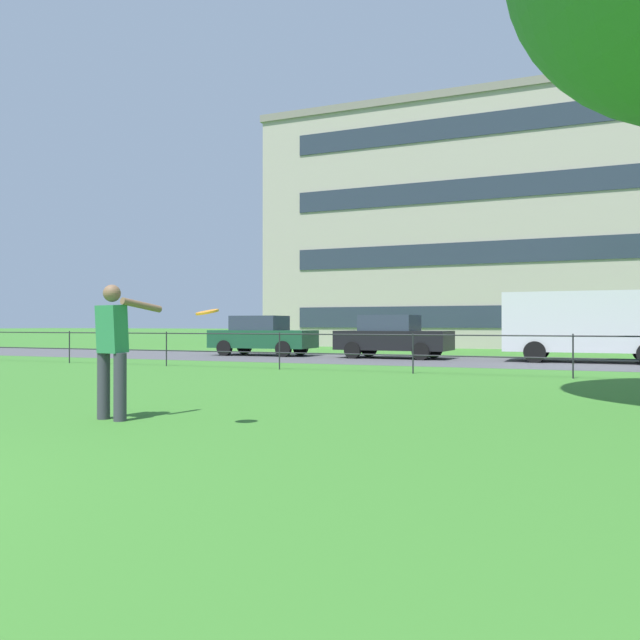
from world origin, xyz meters
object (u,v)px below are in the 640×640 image
object	(u,v)px
frisbee	(207,312)
car_dark_green_left	(262,335)
car_black_center	(393,336)
panel_van_far_left	(587,322)
apartment_building_background	(544,234)
person_thrower	(113,347)

from	to	relation	value
frisbee	car_dark_green_left	world-z (taller)	car_dark_green_left
car_dark_green_left	car_black_center	world-z (taller)	same
panel_van_far_left	apartment_building_background	distance (m)	18.68
frisbee	panel_van_far_left	size ratio (longest dim) A/B	0.07
person_thrower	car_black_center	distance (m)	15.69
car_black_center	apartment_building_background	distance (m)	19.15
panel_van_far_left	car_black_center	bearing A→B (deg)	-179.21
frisbee	car_black_center	distance (m)	15.98
car_black_center	car_dark_green_left	bearing A→B (deg)	179.95
frisbee	panel_van_far_left	world-z (taller)	panel_van_far_left
panel_van_far_left	apartment_building_background	world-z (taller)	apartment_building_background
car_dark_green_left	car_black_center	size ratio (longest dim) A/B	1.00
person_thrower	car_dark_green_left	world-z (taller)	person_thrower
apartment_building_background	frisbee	bearing A→B (deg)	-92.49
frisbee	car_black_center	size ratio (longest dim) A/B	0.09
car_black_center	panel_van_far_left	world-z (taller)	panel_van_far_left
person_thrower	frisbee	bearing A→B (deg)	-4.59
frisbee	apartment_building_background	distance (m)	34.04
apartment_building_background	car_dark_green_left	bearing A→B (deg)	-117.24
person_thrower	car_dark_green_left	distance (m)	16.86
person_thrower	panel_van_far_left	xyz separation A→B (m)	(5.42, 15.74, 0.34)
car_black_center	panel_van_far_left	distance (m)	6.42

